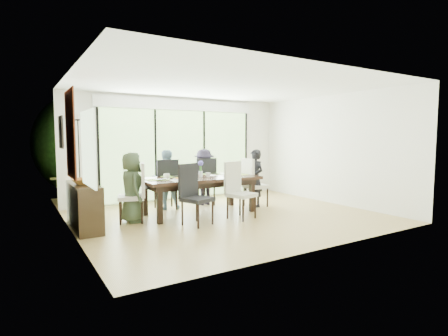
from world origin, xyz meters
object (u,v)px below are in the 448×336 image
chair_near_left (197,194)px  person_far_right (204,177)px  sideboard (84,206)px  person_left_end (132,187)px  person_far_left (166,180)px  vase (201,174)px  chair_near_right (242,190)px  chair_far_left (165,184)px  chair_right_end (256,182)px  laptop (164,179)px  table_top (200,179)px  cup_c (229,172)px  chair_far_right (204,181)px  cup_b (208,175)px  chair_left_end (131,193)px  bowl (84,181)px  cup_a (167,176)px  person_right_end (255,178)px

chair_near_left → person_far_right: 2.00m
sideboard → person_left_end: bearing=1.8°
person_far_left → vase: bearing=129.6°
chair_near_right → chair_far_left: bearing=102.0°
chair_right_end → vase: chair_right_end is taller
person_far_left → chair_near_left: bearing=95.2°
person_left_end → chair_near_right: bearing=-110.4°
laptop → vase: bearing=-28.8°
table_top → cup_c: size_ratio=19.35×
chair_far_right → table_top: bearing=67.9°
chair_right_end → cup_b: bearing=96.2°
chair_far_right → person_far_right: (0.00, -0.02, 0.10)m
chair_near_right → sideboard: bearing=146.7°
chair_left_end → chair_far_right: size_ratio=1.00×
vase → chair_right_end: bearing=-2.0°
chair_left_end → laptop: bearing=98.8°
chair_right_end → chair_far_right: (-0.95, 0.85, 0.00)m
chair_right_end → bowl: size_ratio=2.69×
cup_c → bowl: bowl is taller
chair_far_left → cup_a: size_ratio=8.87×
person_left_end → chair_right_end: bearing=-86.7°
chair_far_right → cup_a: bearing=40.1°
table_top → chair_near_left: size_ratio=2.18×
person_right_end → cup_c: size_ratio=10.40×
person_right_end → chair_near_left: bearing=-70.1°
chair_near_right → person_left_end: (-1.98, 0.87, 0.10)m
table_top → chair_near_right: bearing=-60.1°
laptop → table_top: bearing=-31.6°
chair_right_end → person_far_left: person_far_left is taller
cup_c → person_left_end: bearing=-177.5°
chair_far_right → person_far_right: person_far_right is taller
person_left_end → bowl: person_left_end is taller
chair_near_right → cup_c: chair_near_right is taller
chair_right_end → person_far_right: size_ratio=0.85×
cup_a → person_left_end: bearing=-169.1°
cup_c → person_far_right: bearing=108.9°
cup_b → cup_c: (0.65, 0.20, 0.00)m
person_far_right → bowl: bearing=19.7°
chair_far_right → bowl: bearing=29.4°
cup_b → bowl: (-2.52, -0.03, 0.03)m
chair_far_left → cup_c: chair_far_left is taller
cup_b → person_right_end: bearing=4.3°
table_top → sideboard: (-2.37, -0.03, -0.35)m
cup_a → cup_c: bearing=-1.9°
chair_right_end → vase: bearing=90.0°
table_top → vase: 0.12m
cup_c → person_right_end: bearing=-8.4°
chair_far_left → chair_left_end: bearing=46.0°
chair_near_left → person_left_end: person_left_end is taller
chair_near_right → bowl: bearing=148.5°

